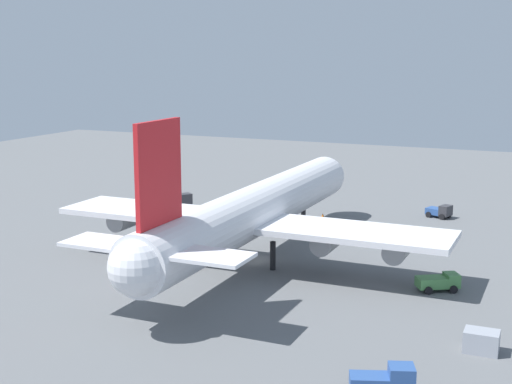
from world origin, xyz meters
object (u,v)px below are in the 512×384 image
cargo_airplane (255,211)px  cargo_container_aft (481,341)px  safety_cone_nose (323,215)px  pushback_tractor (439,282)px  maintenance_van (440,211)px  fuel_truck (182,199)px  baggage_tug (386,380)px

cargo_airplane → cargo_container_aft: cargo_airplane is taller
safety_cone_nose → pushback_tractor: bearing=-141.4°
pushback_tractor → cargo_container_aft: size_ratio=1.65×
maintenance_van → safety_cone_nose: size_ratio=6.93×
maintenance_van → fuel_truck: 43.52m
cargo_airplane → pushback_tractor: bearing=-95.7°
pushback_tractor → maintenance_van: maintenance_van is taller
safety_cone_nose → cargo_container_aft: bearing=-146.3°
fuel_truck → maintenance_van: bearing=-77.8°
cargo_container_aft → fuel_truck: bearing=51.9°
maintenance_van → cargo_container_aft: maintenance_van is taller
cargo_airplane → pushback_tractor: (-2.33, -23.49, -5.57)m
cargo_airplane → pushback_tractor: 24.26m
pushback_tractor → safety_cone_nose: pushback_tractor is taller
maintenance_van → safety_cone_nose: 18.92m
cargo_airplane → fuel_truck: 36.21m
pushback_tractor → safety_cone_nose: 37.98m
cargo_airplane → maintenance_van: size_ratio=13.91×
baggage_tug → cargo_airplane: bearing=39.7°
baggage_tug → maintenance_van: (63.59, 6.80, -0.05)m
maintenance_van → cargo_container_aft: bearing=-166.4°
baggage_tug → maintenance_van: 63.96m
fuel_truck → cargo_container_aft: bearing=-128.1°
cargo_container_aft → maintenance_van: bearing=13.6°
cargo_airplane → safety_cone_nose: (27.37, 0.18, -6.30)m
cargo_airplane → fuel_truck: size_ratio=11.90×
pushback_tractor → safety_cone_nose: bearing=38.6°
cargo_airplane → baggage_tug: bearing=-140.3°
baggage_tug → fuel_truck: (54.43, 49.34, 0.09)m
cargo_container_aft → baggage_tug: bearing=152.5°
baggage_tug → cargo_container_aft: size_ratio=1.75×
cargo_airplane → baggage_tug: (-29.03, -24.10, -5.48)m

